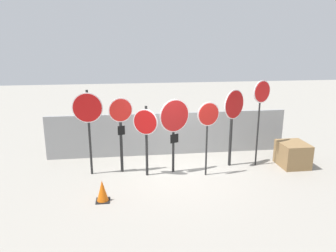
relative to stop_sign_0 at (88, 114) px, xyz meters
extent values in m
plane|color=gray|center=(2.47, -0.15, -1.80)|extent=(40.00, 40.00, 0.00)
cube|color=gray|center=(2.47, 1.45, -1.08)|extent=(8.06, 0.12, 1.44)
cylinder|color=black|center=(0.00, 0.05, -0.56)|extent=(0.07, 0.07, 2.47)
cylinder|color=white|center=(0.00, -0.01, 0.19)|extent=(0.85, 0.07, 0.85)
cylinder|color=#AD0F0F|center=(0.00, -0.03, 0.19)|extent=(0.79, 0.07, 0.79)
cylinder|color=black|center=(0.88, 0.10, -0.72)|extent=(0.08, 0.08, 2.14)
cylinder|color=white|center=(0.90, 0.04, 0.09)|extent=(0.68, 0.22, 0.70)
cylinder|color=red|center=(0.91, 0.02, 0.09)|extent=(0.62, 0.20, 0.64)
cube|color=black|center=(0.90, 0.04, -0.50)|extent=(0.21, 0.08, 0.26)
cylinder|color=black|center=(1.60, -0.25, -0.77)|extent=(0.07, 0.07, 2.05)
cylinder|color=white|center=(1.57, -0.31, -0.19)|extent=(0.66, 0.35, 0.73)
cylinder|color=#AD0F0F|center=(1.57, -0.32, -0.19)|extent=(0.61, 0.32, 0.67)
cylinder|color=black|center=(2.39, -0.09, -0.83)|extent=(0.07, 0.07, 1.94)
cylinder|color=white|center=(2.41, -0.15, -0.08)|extent=(0.89, 0.38, 0.95)
cylinder|color=red|center=(2.42, -0.16, -0.08)|extent=(0.83, 0.36, 0.89)
cube|color=black|center=(2.41, -0.15, -0.75)|extent=(0.25, 0.12, 0.26)
cylinder|color=black|center=(3.29, -0.47, -0.80)|extent=(0.05, 0.05, 2.00)
cylinder|color=white|center=(3.30, -0.52, 0.03)|extent=(0.66, 0.21, 0.67)
cylinder|color=red|center=(3.30, -0.53, 0.03)|extent=(0.60, 0.19, 0.61)
cylinder|color=black|center=(4.20, 0.17, -0.67)|extent=(0.09, 0.09, 2.25)
cylinder|color=white|center=(4.24, 0.11, 0.15)|extent=(0.75, 0.52, 0.89)
cylinder|color=#AD0F0F|center=(4.25, 0.10, 0.15)|extent=(0.70, 0.48, 0.83)
cylinder|color=black|center=(5.02, 0.08, -0.52)|extent=(0.05, 0.05, 2.55)
cylinder|color=white|center=(5.04, 0.03, 0.53)|extent=(0.62, 0.31, 0.67)
cylinder|color=red|center=(5.05, 0.02, 0.53)|extent=(0.57, 0.28, 0.61)
cube|color=black|center=(0.42, -1.68, -1.79)|extent=(0.34, 0.34, 0.02)
cone|color=#E05B0C|center=(0.42, -1.68, -1.52)|extent=(0.28, 0.28, 0.52)
cube|color=olive|center=(6.12, -0.13, -1.43)|extent=(0.81, 0.94, 0.74)
camera|label=1|loc=(1.04, -9.07, 2.05)|focal=35.00mm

